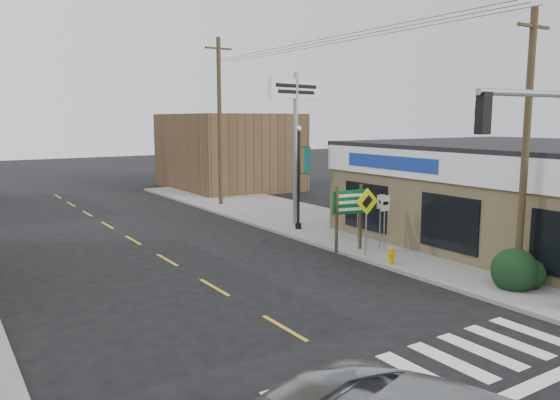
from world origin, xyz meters
TOP-DOWN VIEW (x-y plane):
  - ground at (0.00, 0.00)m, footprint 140.00×140.00m
  - sidewalk_right at (9.00, 13.00)m, footprint 6.00×38.00m
  - center_line at (0.00, 8.00)m, footprint 0.12×56.00m
  - crosswalk at (0.00, 0.40)m, footprint 11.00×2.20m
  - thrift_store at (14.50, 6.00)m, footprint 12.00×14.00m
  - bldg_distant_right at (12.00, 30.00)m, footprint 8.00×10.00m
  - guide_sign at (6.30, 8.98)m, footprint 1.48×0.13m
  - fire_hydrant at (6.30, 6.66)m, footprint 0.20×0.20m
  - ped_crossing_sign at (6.30, 8.00)m, footprint 1.00×0.07m
  - lamp_post at (7.19, 13.64)m, footprint 0.62×0.49m
  - dance_center_sign at (7.63, 14.63)m, footprint 3.43×0.21m
  - bare_tree at (9.89, 6.62)m, footprint 2.12×2.12m
  - shrub_front at (7.50, 2.63)m, footprint 1.39×1.39m
  - shrub_back at (11.00, 6.42)m, footprint 1.24×1.24m
  - utility_pole_near at (7.95, 2.83)m, footprint 1.45×0.22m
  - utility_pole_far at (7.50, 22.39)m, footprint 1.71×0.26m

SIDE VIEW (x-z plane):
  - ground at x=0.00m, z-range 0.00..0.00m
  - center_line at x=0.00m, z-range 0.00..0.01m
  - crosswalk at x=0.00m, z-range 0.00..0.01m
  - sidewalk_right at x=9.00m, z-range 0.00..0.13m
  - fire_hydrant at x=6.30m, z-range 0.16..0.79m
  - shrub_back at x=11.00m, z-range 0.13..1.06m
  - shrub_front at x=7.50m, z-range 0.13..1.18m
  - guide_sign at x=6.30m, z-range 0.52..3.11m
  - ped_crossing_sign at x=6.30m, z-range 0.62..3.20m
  - thrift_store at x=14.50m, z-range 0.00..4.00m
  - bldg_distant_right at x=12.00m, z-range 0.00..5.60m
  - lamp_post at x=7.19m, z-range 0.52..5.32m
  - bare_tree at x=9.89m, z-range 1.35..5.59m
  - utility_pole_near at x=7.95m, z-range 0.24..8.57m
  - utility_pole_far at x=7.50m, z-range 0.25..10.06m
  - dance_center_sign at x=7.63m, z-range 1.93..9.21m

